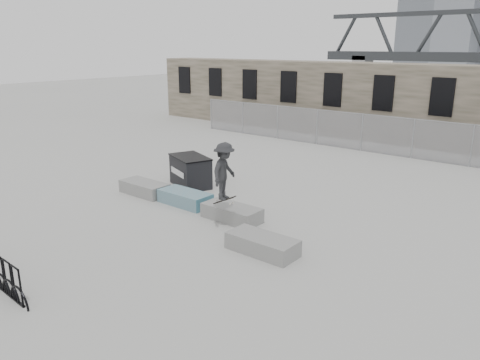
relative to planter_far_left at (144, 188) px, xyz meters
The scene contains 9 objects.
ground 3.09m from the planter_far_left, ahead, with size 120.00×120.00×0.00m, color #A5A4A0.
stone_wall 16.54m from the planter_far_left, 79.20° to the left, with size 36.00×2.58×4.50m.
chainlink_fence 12.79m from the planter_far_left, 76.05° to the left, with size 22.06×0.06×2.02m.
planter_far_left is the anchor object (origin of this frame).
planter_center_left 2.09m from the planter_far_left, ahead, with size 2.00×0.90×0.48m.
planter_center_right 4.38m from the planter_far_left, ahead, with size 2.00×0.90×0.48m.
planter_offset 6.80m from the planter_far_left, 11.58° to the right, with size 2.00×0.90×0.48m.
dumpster 2.03m from the planter_far_left, 72.44° to the left, with size 2.17×1.75×1.24m.
skateboarder 4.95m from the planter_far_left, ahead, with size 0.92×1.27×1.99m.
Camera 1 is at (10.62, -10.85, 5.54)m, focal length 35.00 mm.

